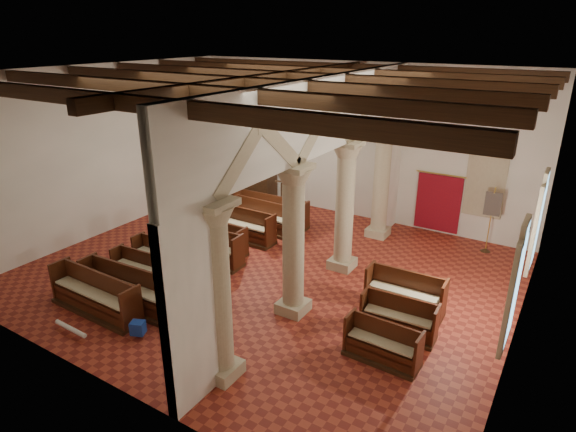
% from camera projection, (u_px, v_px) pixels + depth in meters
% --- Properties ---
extents(floor, '(14.00, 14.00, 0.00)m').
position_uv_depth(floor, '(269.00, 272.00, 14.99)').
color(floor, maroon).
rests_on(floor, ground).
extents(ceiling, '(14.00, 14.00, 0.00)m').
position_uv_depth(ceiling, '(265.00, 72.00, 12.82)').
color(ceiling, '#331F11').
rests_on(ceiling, wall_back).
extents(wall_back, '(14.00, 0.02, 6.00)m').
position_uv_depth(wall_back, '(354.00, 142.00, 18.66)').
color(wall_back, beige).
rests_on(wall_back, floor).
extents(wall_front, '(14.00, 0.02, 6.00)m').
position_uv_depth(wall_front, '(91.00, 258.00, 9.15)').
color(wall_front, beige).
rests_on(wall_front, floor).
extents(wall_left, '(0.02, 12.00, 6.00)m').
position_uv_depth(wall_left, '(107.00, 150.00, 17.34)').
color(wall_left, beige).
rests_on(wall_left, floor).
extents(wall_right, '(0.02, 12.00, 6.00)m').
position_uv_depth(wall_right, '(533.00, 229.00, 10.47)').
color(wall_right, beige).
rests_on(wall_right, floor).
extents(ceiling_beams, '(13.80, 11.80, 0.30)m').
position_uv_depth(ceiling_beams, '(266.00, 79.00, 12.89)').
color(ceiling_beams, '#3F2714').
rests_on(ceiling_beams, wall_back).
extents(arcade, '(0.90, 11.90, 6.00)m').
position_uv_depth(arcade, '(323.00, 170.00, 12.82)').
color(arcade, tan).
rests_on(arcade, floor).
extents(window_right_a, '(0.03, 1.00, 2.20)m').
position_uv_depth(window_right_a, '(516.00, 291.00, 9.58)').
color(window_right_a, '#357859').
rests_on(window_right_a, wall_right).
extents(window_right_b, '(0.03, 1.00, 2.20)m').
position_uv_depth(window_right_b, '(538.00, 226.00, 12.75)').
color(window_right_b, '#357859').
rests_on(window_right_b, wall_right).
extents(window_back, '(1.00, 0.03, 2.20)m').
position_uv_depth(window_back, '(486.00, 182.00, 16.48)').
color(window_back, '#357859').
rests_on(window_back, wall_back).
extents(pipe_organ, '(2.10, 0.85, 4.40)m').
position_uv_depth(pipe_organ, '(253.00, 169.00, 21.06)').
color(pipe_organ, '#3F2714').
rests_on(pipe_organ, floor).
extents(lectern, '(0.59, 0.60, 1.40)m').
position_uv_depth(lectern, '(285.00, 198.00, 19.83)').
color(lectern, '#332310').
rests_on(lectern, floor).
extents(dossal_curtain, '(1.80, 0.07, 2.17)m').
position_uv_depth(dossal_curtain, '(438.00, 203.00, 17.54)').
color(dossal_curtain, maroon).
rests_on(dossal_curtain, floor).
extents(processional_banner, '(0.52, 0.67, 2.29)m').
position_uv_depth(processional_banner, '(489.00, 230.00, 16.13)').
color(processional_banner, '#3F2714').
rests_on(processional_banner, floor).
extents(hymnal_box_a, '(0.41, 0.38, 0.33)m').
position_uv_depth(hymnal_box_a, '(138.00, 328.00, 11.74)').
color(hymnal_box_a, navy).
rests_on(hymnal_box_a, floor).
extents(hymnal_box_b, '(0.44, 0.40, 0.36)m').
position_uv_depth(hymnal_box_b, '(179.00, 302.00, 12.81)').
color(hymnal_box_b, navy).
rests_on(hymnal_box_b, floor).
extents(hymnal_box_c, '(0.30, 0.25, 0.28)m').
position_uv_depth(hymnal_box_c, '(225.00, 260.00, 15.27)').
color(hymnal_box_c, navy).
rests_on(hymnal_box_c, floor).
extents(tube_heater_a, '(1.15, 0.14, 0.11)m').
position_uv_depth(tube_heater_a, '(71.00, 329.00, 11.89)').
color(tube_heater_a, silver).
rests_on(tube_heater_a, floor).
extents(tube_heater_b, '(0.90, 0.44, 0.09)m').
position_uv_depth(tube_heater_b, '(134.00, 295.00, 13.41)').
color(tube_heater_b, white).
rests_on(tube_heater_b, floor).
extents(nave_pew_0, '(2.96, 0.80, 1.13)m').
position_uv_depth(nave_pew_0, '(96.00, 300.00, 12.75)').
color(nave_pew_0, '#3F2714').
rests_on(nave_pew_0, floor).
extents(nave_pew_1, '(3.40, 0.92, 1.14)m').
position_uv_depth(nave_pew_1, '(132.00, 295.00, 12.96)').
color(nave_pew_1, '#3F2714').
rests_on(nave_pew_1, floor).
extents(nave_pew_2, '(3.00, 0.77, 0.95)m').
position_uv_depth(nave_pew_2, '(154.00, 277.00, 14.08)').
color(nave_pew_2, '#3F2714').
rests_on(nave_pew_2, floor).
extents(nave_pew_3, '(2.67, 0.68, 0.98)m').
position_uv_depth(nave_pew_3, '(169.00, 263.00, 14.90)').
color(nave_pew_3, '#3F2714').
rests_on(nave_pew_3, floor).
extents(nave_pew_4, '(3.29, 0.91, 1.13)m').
position_uv_depth(nave_pew_4, '(198.00, 249.00, 15.73)').
color(nave_pew_4, '#3F2714').
rests_on(nave_pew_4, floor).
extents(nave_pew_5, '(2.80, 0.73, 1.04)m').
position_uv_depth(nave_pew_5, '(210.00, 240.00, 16.41)').
color(nave_pew_5, '#3F2714').
rests_on(nave_pew_5, floor).
extents(nave_pew_6, '(3.14, 0.78, 1.14)m').
position_uv_depth(nave_pew_6, '(236.00, 228.00, 17.36)').
color(nave_pew_6, '#3F2714').
rests_on(nave_pew_6, floor).
extents(nave_pew_7, '(2.79, 0.83, 1.12)m').
position_uv_depth(nave_pew_7, '(263.00, 221.00, 18.01)').
color(nave_pew_7, '#3F2714').
rests_on(nave_pew_7, floor).
extents(nave_pew_8, '(3.10, 0.81, 1.12)m').
position_uv_depth(nave_pew_8, '(271.00, 215.00, 18.61)').
color(nave_pew_8, '#3F2714').
rests_on(nave_pew_8, floor).
extents(aisle_pew_0, '(1.76, 0.70, 0.96)m').
position_uv_depth(aisle_pew_0, '(382.00, 348.00, 10.89)').
color(aisle_pew_0, '#3F2714').
rests_on(aisle_pew_0, floor).
extents(aisle_pew_1, '(1.89, 0.74, 0.99)m').
position_uv_depth(aisle_pew_1, '(398.00, 322.00, 11.85)').
color(aisle_pew_1, '#3F2714').
rests_on(aisle_pew_1, floor).
extents(aisle_pew_2, '(2.09, 0.80, 1.13)m').
position_uv_depth(aisle_pew_2, '(404.00, 299.00, 12.79)').
color(aisle_pew_2, '#3F2714').
rests_on(aisle_pew_2, floor).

